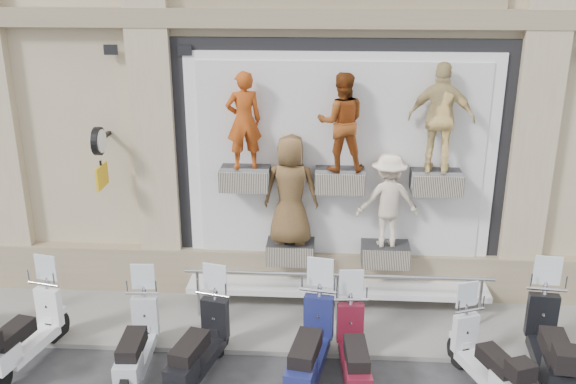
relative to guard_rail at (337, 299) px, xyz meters
The scene contains 11 objects.
sidewalk 0.44m from the guard_rail, 90.00° to the left, with size 16.00×2.20×0.08m, color gray.
shop_vitrine 2.06m from the guard_rail, 84.84° to the left, with size 5.60×0.83×4.30m.
guard_rail is the anchor object (origin of this frame).
clock_sign_bracket 4.57m from the guard_rail, behind, with size 0.10×0.80×1.02m.
scooter_b 4.79m from the guard_rail, 161.87° to the right, with size 0.55×1.89×1.54m, color white, non-canonical shape.
scooter_c 3.30m from the guard_rail, 150.38° to the right, with size 0.54×1.85×1.50m, color #A7AEB5, non-canonical shape.
scooter_d 2.60m from the guard_rail, 139.18° to the right, with size 0.56×1.92×1.56m, color black, non-canonical shape.
scooter_e 1.76m from the guard_rail, 103.24° to the right, with size 0.60×2.06×1.67m, color #171C52, non-canonical shape.
scooter_f 1.69m from the guard_rail, 82.43° to the right, with size 0.54×1.87×1.52m, color #580F1D, non-canonical shape.
scooter_g 2.63m from the guard_rail, 39.46° to the right, with size 0.51×1.75×1.42m, color silver, non-canonical shape.
scooter_h 3.29m from the guard_rail, 25.91° to the right, with size 0.60×2.07×1.68m, color black, non-canonical shape.
Camera 1 is at (-0.21, -7.33, 5.64)m, focal length 40.00 mm.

